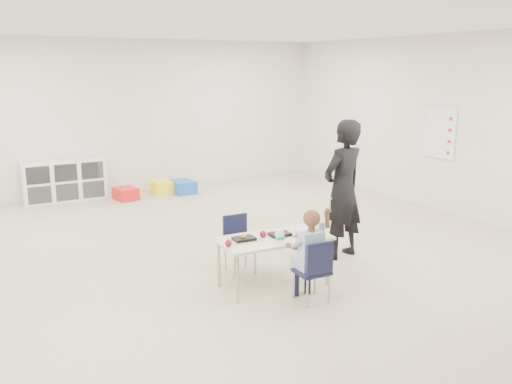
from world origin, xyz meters
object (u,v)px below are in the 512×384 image
chair_near (312,270)px  cubby_shelf (64,181)px  child (312,252)px  adult (343,190)px  table (273,261)px

chair_near → cubby_shelf: (-1.27, 5.62, 0.02)m
child → cubby_shelf: 5.77m
chair_near → adult: adult is taller
cubby_shelf → adult: bearing=-63.5°
chair_near → cubby_shelf: size_ratio=0.46×
adult → chair_near: bearing=26.9°
chair_near → child: bearing=0.0°
table → chair_near: bearing=-73.8°
table → chair_near: size_ratio=1.87×
table → adult: size_ratio=0.72×
cubby_shelf → table: bearing=-77.3°
cubby_shelf → adult: adult is taller
table → child: child is taller
chair_near → child: 0.19m
table → chair_near: 0.54m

